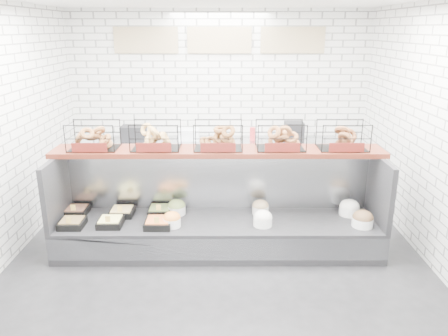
{
  "coord_description": "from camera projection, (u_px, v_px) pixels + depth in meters",
  "views": [
    {
      "loc": [
        0.06,
        -4.7,
        2.68
      ],
      "look_at": [
        0.07,
        0.45,
        1.03
      ],
      "focal_mm": 35.0,
      "sensor_mm": 36.0,
      "label": 1
    }
  ],
  "objects": [
    {
      "name": "ground",
      "position": [
        218.0,
        260.0,
        5.3
      ],
      "size": [
        5.5,
        5.5,
        0.0
      ],
      "primitive_type": "plane",
      "color": "black",
      "rests_on": "ground"
    },
    {
      "name": "room_shell",
      "position": [
        218.0,
        83.0,
        5.24
      ],
      "size": [
        5.02,
        5.51,
        3.01
      ],
      "color": "silver",
      "rests_on": "ground"
    },
    {
      "name": "bagel_shelf",
      "position": [
        219.0,
        139.0,
        5.37
      ],
      "size": [
        4.1,
        0.5,
        0.4
      ],
      "color": "#45170E",
      "rests_on": "display_case"
    },
    {
      "name": "prep_counter",
      "position": [
        219.0,
        164.0,
        7.47
      ],
      "size": [
        4.0,
        0.6,
        1.2
      ],
      "color": "#93969B",
      "rests_on": "ground"
    },
    {
      "name": "display_case",
      "position": [
        218.0,
        224.0,
        5.53
      ],
      "size": [
        4.0,
        0.9,
        1.2
      ],
      "color": "black",
      "rests_on": "ground"
    }
  ]
}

